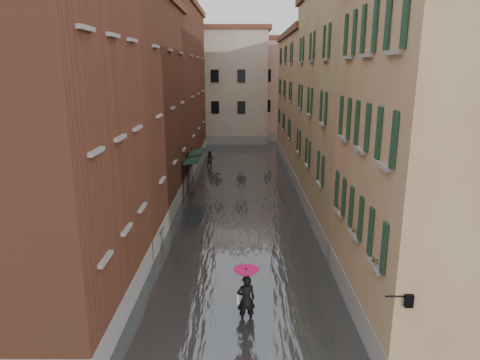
{
  "coord_description": "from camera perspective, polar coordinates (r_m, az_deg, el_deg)",
  "views": [
    {
      "loc": [
        0.05,
        -15.89,
        8.77
      ],
      "look_at": [
        -0.04,
        6.26,
        3.0
      ],
      "focal_mm": 32.0,
      "sensor_mm": 36.0,
      "label": 1
    }
  ],
  "objects": [
    {
      "name": "ground",
      "position": [
        18.15,
        0.05,
        -14.29
      ],
      "size": [
        120.0,
        120.0,
        0.0
      ],
      "primitive_type": "plane",
      "color": "slate",
      "rests_on": "ground"
    },
    {
      "name": "floodwater",
      "position": [
        30.17,
        0.13,
        -2.1
      ],
      "size": [
        10.0,
        60.0,
        0.2
      ],
      "primitive_type": "cube",
      "color": "#4C5154",
      "rests_on": "ground"
    },
    {
      "name": "building_left_near",
      "position": [
        15.75,
        -26.47,
        4.78
      ],
      "size": [
        6.0,
        8.0,
        13.0
      ],
      "primitive_type": "cube",
      "color": "brown",
      "rests_on": "ground"
    },
    {
      "name": "building_left_mid",
      "position": [
        26.0,
        -15.68,
        8.5
      ],
      "size": [
        6.0,
        14.0,
        12.5
      ],
      "primitive_type": "cube",
      "color": "#562C1B",
      "rests_on": "ground"
    },
    {
      "name": "building_left_far",
      "position": [
        40.55,
        -9.99,
        11.88
      ],
      "size": [
        6.0,
        16.0,
        14.0
      ],
      "primitive_type": "cube",
      "color": "brown",
      "rests_on": "ground"
    },
    {
      "name": "building_right_near",
      "position": [
        15.83,
        26.3,
        2.07
      ],
      "size": [
        6.0,
        8.0,
        11.5
      ],
      "primitive_type": "cube",
      "color": "#9E7251",
      "rests_on": "ground"
    },
    {
      "name": "building_right_mid",
      "position": [
        25.95,
        15.98,
        9.03
      ],
      "size": [
        6.0,
        14.0,
        13.0
      ],
      "primitive_type": "cube",
      "color": "tan",
      "rests_on": "ground"
    },
    {
      "name": "building_right_far",
      "position": [
        40.61,
        10.25,
        10.11
      ],
      "size": [
        6.0,
        16.0,
        11.5
      ],
      "primitive_type": "cube",
      "color": "#9E7251",
      "rests_on": "ground"
    },
    {
      "name": "building_end_cream",
      "position": [
        54.03,
        -3.07,
        12.17
      ],
      "size": [
        12.0,
        9.0,
        13.0
      ],
      "primitive_type": "cube",
      "color": "beige",
      "rests_on": "ground"
    },
    {
      "name": "building_end_pink",
      "position": [
        56.28,
        6.44,
        11.69
      ],
      "size": [
        10.0,
        9.0,
        12.0
      ],
      "primitive_type": "cube",
      "color": "#CC968F",
      "rests_on": "ground"
    },
    {
      "name": "awning_near",
      "position": [
        30.43,
        -6.45,
        2.56
      ],
      "size": [
        1.09,
        3.07,
        2.8
      ],
      "color": "#153124",
      "rests_on": "ground"
    },
    {
      "name": "awning_far",
      "position": [
        32.64,
        -5.99,
        3.39
      ],
      "size": [
        1.09,
        3.22,
        2.8
      ],
      "color": "#153124",
      "rests_on": "ground"
    },
    {
      "name": "wall_lantern",
      "position": [
        12.23,
        21.43,
        -14.63
      ],
      "size": [
        0.71,
        0.22,
        0.35
      ],
      "color": "black",
      "rests_on": "ground"
    },
    {
      "name": "window_planters",
      "position": [
        15.5,
        15.52,
        -5.79
      ],
      "size": [
        0.59,
        5.89,
        0.84
      ],
      "color": "#9C5233",
      "rests_on": "ground"
    },
    {
      "name": "pedestrian_main",
      "position": [
        15.46,
        0.8,
        -14.62
      ],
      "size": [
        0.93,
        0.93,
        2.06
      ],
      "color": "black",
      "rests_on": "ground"
    },
    {
      "name": "pedestrian_far",
      "position": [
        38.7,
        -3.98,
        2.7
      ],
      "size": [
        0.91,
        0.78,
        1.63
      ],
      "primitive_type": "imported",
      "rotation": [
        0.0,
        0.0,
        0.24
      ],
      "color": "black",
      "rests_on": "ground"
    }
  ]
}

